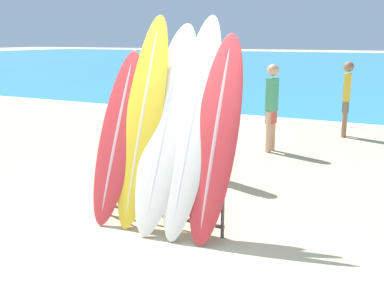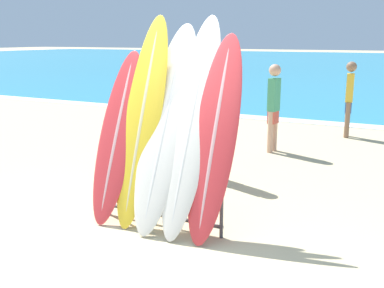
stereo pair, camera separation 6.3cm
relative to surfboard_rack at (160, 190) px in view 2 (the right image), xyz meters
The scene contains 10 objects.
ground_plane 0.60m from the surfboard_rack, 83.51° to the right, with size 160.00×160.00×0.00m, color #CCB789.
surfboard_rack is the anchor object (origin of this frame).
surfboard_slot_0 0.84m from the surfboard_rack, behind, with size 0.50×0.88×1.98m.
surfboard_slot_1 0.84m from the surfboard_rack, 156.31° to the left, with size 0.48×0.94×2.39m.
surfboard_slot_2 0.74m from the surfboard_rack, 89.95° to the left, with size 0.57×1.15×2.30m.
surfboard_slot_3 0.85m from the surfboard_rack, 26.68° to the left, with size 0.49×1.13×2.38m.
surfboard_slot_4 0.92m from the surfboard_rack, ahead, with size 0.49×0.89×2.17m.
person_near_water 6.07m from the surfboard_rack, 78.52° to the left, with size 0.22×0.27×1.63m.
person_mid_beach 1.99m from the surfboard_rack, 98.90° to the left, with size 0.26×0.29×1.71m.
person_far_left 3.97m from the surfboard_rack, 88.12° to the left, with size 0.22×0.28×1.65m.
Camera 2 is at (2.45, -3.75, 2.11)m, focal length 42.00 mm.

